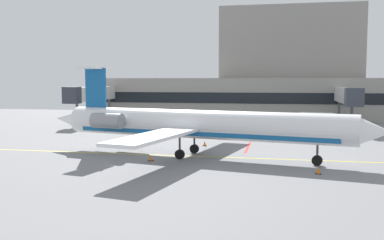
{
  "coord_description": "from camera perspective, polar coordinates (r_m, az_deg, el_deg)",
  "views": [
    {
      "loc": [
        10.27,
        -40.59,
        7.32
      ],
      "look_at": [
        0.89,
        6.04,
        3.0
      ],
      "focal_mm": 40.74,
      "sensor_mm": 36.0,
      "label": 1
    }
  ],
  "objects": [
    {
      "name": "jet_bridge_east",
      "position": [
        77.95,
        -13.07,
        3.3
      ],
      "size": [
        2.4,
        17.85,
        6.32
      ],
      "color": "silver",
      "rests_on": "ground"
    },
    {
      "name": "baggage_tug",
      "position": [
        67.72,
        5.39,
        -0.21
      ],
      "size": [
        2.15,
        2.93,
        2.18
      ],
      "color": "#19389E",
      "rests_on": "ground"
    },
    {
      "name": "regional_jet",
      "position": [
        41.7,
        0.48,
        -0.6
      ],
      "size": [
        33.72,
        25.78,
        8.71
      ],
      "color": "white",
      "rests_on": "ground"
    },
    {
      "name": "fuel_tank",
      "position": [
        67.77,
        15.99,
        0.01
      ],
      "size": [
        6.62,
        2.75,
        2.57
      ],
      "color": "white",
      "rests_on": "ground"
    },
    {
      "name": "ground",
      "position": [
        42.51,
        -2.79,
        -4.8
      ],
      "size": [
        120.0,
        120.0,
        0.11
      ],
      "color": "slate"
    },
    {
      "name": "pushback_tractor",
      "position": [
        61.57,
        5.67,
        -0.78
      ],
      "size": [
        3.1,
        4.35,
        2.06
      ],
      "color": "silver",
      "rests_on": "ground"
    },
    {
      "name": "safety_cone_alpha",
      "position": [
        35.82,
        16.2,
        -6.41
      ],
      "size": [
        0.47,
        0.47,
        0.55
      ],
      "color": "orange",
      "rests_on": "ground"
    },
    {
      "name": "safety_cone_delta",
      "position": [
        48.94,
        1.67,
        -3.12
      ],
      "size": [
        0.47,
        0.47,
        0.55
      ],
      "color": "orange",
      "rests_on": "ground"
    },
    {
      "name": "safety_cone_charlie",
      "position": [
        40.12,
        -5.4,
        -4.99
      ],
      "size": [
        0.47,
        0.47,
        0.55
      ],
      "color": "orange",
      "rests_on": "ground"
    },
    {
      "name": "jet_bridge_west",
      "position": [
        71.77,
        19.57,
        2.98
      ],
      "size": [
        2.4,
        17.74,
        6.31
      ],
      "color": "silver",
      "rests_on": "ground"
    },
    {
      "name": "terminal_building",
      "position": [
        87.04,
        9.96,
        5.29
      ],
      "size": [
        65.81,
        12.19,
        21.7
      ],
      "color": "gray",
      "rests_on": "ground"
    },
    {
      "name": "safety_cone_bravo",
      "position": [
        51.26,
        -6.77,
        -2.78
      ],
      "size": [
        0.47,
        0.47,
        0.55
      ],
      "color": "orange",
      "rests_on": "ground"
    }
  ]
}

